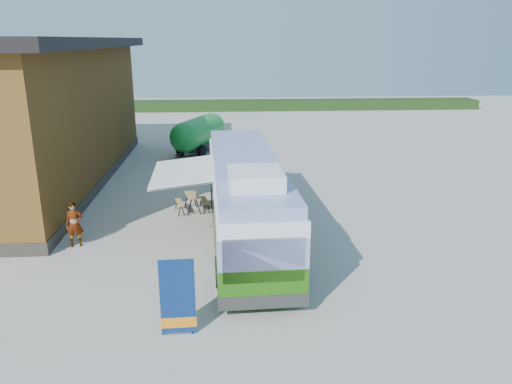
{
  "coord_description": "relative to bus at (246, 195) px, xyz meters",
  "views": [
    {
      "loc": [
        -0.15,
        -16.83,
        7.42
      ],
      "look_at": [
        1.16,
        2.71,
        1.4
      ],
      "focal_mm": 35.0,
      "sensor_mm": 36.0,
      "label": 1
    }
  ],
  "objects": [
    {
      "name": "ground",
      "position": [
        -0.66,
        -1.22,
        -1.76
      ],
      "size": [
        100.0,
        100.0,
        0.0
      ],
      "primitive_type": "plane",
      "color": "#BCB7AD",
      "rests_on": "ground"
    },
    {
      "name": "barn",
      "position": [
        -11.16,
        8.78,
        1.83
      ],
      "size": [
        9.6,
        21.2,
        7.5
      ],
      "color": "brown",
      "rests_on": "ground"
    },
    {
      "name": "hedge",
      "position": [
        7.34,
        36.78,
        -1.26
      ],
      "size": [
        40.0,
        3.0,
        1.0
      ],
      "primitive_type": "cube",
      "color": "#264419",
      "rests_on": "ground"
    },
    {
      "name": "bus",
      "position": [
        0.0,
        0.0,
        0.0
      ],
      "size": [
        2.98,
        12.07,
        3.68
      ],
      "rotation": [
        0.0,
        0.0,
        0.04
      ],
      "color": "#387313",
      "rests_on": "ground"
    },
    {
      "name": "awning",
      "position": [
        -2.05,
        0.34,
        0.93
      ],
      "size": [
        2.73,
        4.26,
        0.51
      ],
      "rotation": [
        0.0,
        0.0,
        0.04
      ],
      "color": "white",
      "rests_on": "ground"
    },
    {
      "name": "banner",
      "position": [
        -2.06,
        -6.51,
        -0.89
      ],
      "size": [
        0.93,
        0.2,
        2.14
      ],
      "rotation": [
        0.0,
        0.0,
        0.04
      ],
      "color": "navy",
      "rests_on": "ground"
    },
    {
      "name": "picnic_table",
      "position": [
        -2.25,
        3.3,
        -1.17
      ],
      "size": [
        1.61,
        1.5,
        0.79
      ],
      "rotation": [
        0.0,
        0.0,
        0.21
      ],
      "color": "tan",
      "rests_on": "ground"
    },
    {
      "name": "person_a",
      "position": [
        -6.36,
        -0.38,
        -0.9
      ],
      "size": [
        0.71,
        0.56,
        1.73
      ],
      "primitive_type": "imported",
      "rotation": [
        0.0,
        0.0,
        0.26
      ],
      "color": "#999999",
      "rests_on": "ground"
    },
    {
      "name": "person_b",
      "position": [
        1.41,
        7.57,
        -0.85
      ],
      "size": [
        1.07,
        1.12,
        1.81
      ],
      "primitive_type": "imported",
      "rotation": [
        0.0,
        0.0,
        -2.18
      ],
      "color": "#999999",
      "rests_on": "ground"
    },
    {
      "name": "slurry_tanker",
      "position": [
        -2.44,
        15.41,
        -0.37
      ],
      "size": [
        3.53,
        6.15,
        2.41
      ],
      "rotation": [
        0.0,
        0.0,
        -0.38
      ],
      "color": "#1A8F32",
      "rests_on": "ground"
    }
  ]
}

